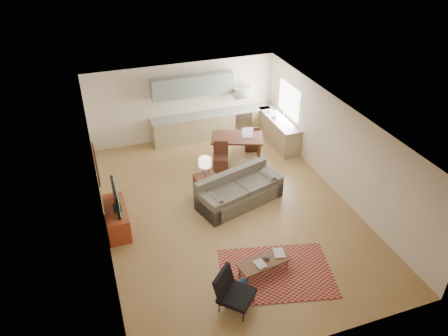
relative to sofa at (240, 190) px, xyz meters
name	(u,v)px	position (x,y,z in m)	size (l,w,h in m)	color
room	(228,167)	(-0.41, -0.17, 0.92)	(9.00, 9.00, 9.00)	olive
kitchen_counter_back	(212,125)	(0.49, 4.01, 0.03)	(4.26, 0.64, 0.92)	tan
kitchen_counter_right	(279,131)	(2.52, 2.83, 0.03)	(0.64, 2.26, 0.92)	tan
kitchen_range	(241,121)	(1.59, 4.01, 0.02)	(0.62, 0.62, 0.90)	#A5A8AD
kitchen_microwave	(241,92)	(1.59, 4.03, 1.12)	(0.62, 0.40, 0.35)	#A5A8AD
upper_cabinets	(193,86)	(-0.11, 4.16, 1.52)	(2.80, 0.34, 0.70)	gray
window_right	(289,100)	(2.82, 2.83, 1.12)	(0.02, 1.40, 1.05)	white
wall_art_left	(96,165)	(-3.62, 0.73, 1.12)	(0.06, 0.42, 1.10)	olive
triptych	(180,91)	(-0.51, 4.30, 1.32)	(1.70, 0.04, 0.50)	#F6E8BB
rug	(276,273)	(-0.18, -2.80, -0.42)	(2.54, 1.76, 0.02)	maroon
sofa	(240,190)	(0.00, 0.00, 0.00)	(2.49, 1.08, 0.87)	#5D554A
coffee_table	(263,267)	(-0.45, -2.70, -0.25)	(1.20, 0.48, 0.36)	#51311E
book_a	(256,266)	(-0.68, -2.78, -0.06)	(0.27, 0.32, 0.03)	maroon
book_b	(274,253)	(-0.14, -2.55, -0.06)	(0.32, 0.38, 0.03)	navy
vase	(266,256)	(-0.36, -2.63, 0.01)	(0.17, 0.17, 0.16)	black
armchair	(237,293)	(-1.37, -3.42, 0.00)	(0.76, 0.76, 0.87)	black
tv_credenza	(117,218)	(-3.37, -0.01, -0.11)	(0.54, 1.40, 0.65)	maroon
tv	(115,197)	(-3.32, -0.01, 0.54)	(0.11, 1.08, 0.65)	black
console_table	(206,186)	(-0.80, 0.60, -0.08)	(0.61, 0.41, 0.72)	#3B1D14
table_lamp	(205,167)	(-0.80, 0.60, 0.57)	(0.35, 0.35, 0.57)	beige
dining_table	(237,148)	(0.77, 2.26, -0.02)	(1.62, 0.93, 0.82)	#3B1D14
dining_chair_near	(221,157)	(0.06, 1.78, 0.04)	(0.45, 0.47, 0.94)	#3B1D14
dining_chair_far	(252,137)	(1.48, 2.73, 0.03)	(0.44, 0.46, 0.92)	#3B1D14
laptop	(248,133)	(1.09, 2.15, 0.52)	(0.35, 0.26, 0.26)	#A5A8AD
soap_bottle	(271,111)	(2.42, 3.35, 0.58)	(0.10, 0.10, 0.19)	#F6E8BB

